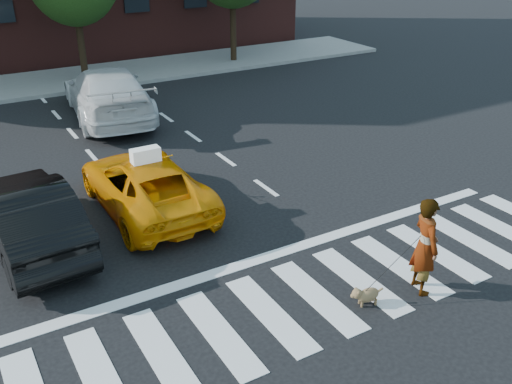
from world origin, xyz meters
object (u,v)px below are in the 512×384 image
woman (425,246)px  white_suv (108,93)px  black_sedan (28,215)px  taxi (145,184)px  dog (366,295)px

woman → white_suv: bearing=25.4°
black_sedan → taxi: bearing=-174.3°
white_suv → woman: bearing=105.3°
black_sedan → white_suv: (4.01, 7.50, 0.13)m
woman → taxi: bearing=46.6°
black_sedan → woman: (5.82, -5.23, 0.20)m
white_suv → dog: 12.62m
white_suv → woman: woman is taller
white_suv → woman: 12.86m
taxi → woman: size_ratio=2.44×
taxi → dog: 5.86m
black_sedan → woman: bearing=135.0°
taxi → white_suv: bearing=-100.7°
woman → dog: woman is taller
black_sedan → white_suv: 8.50m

